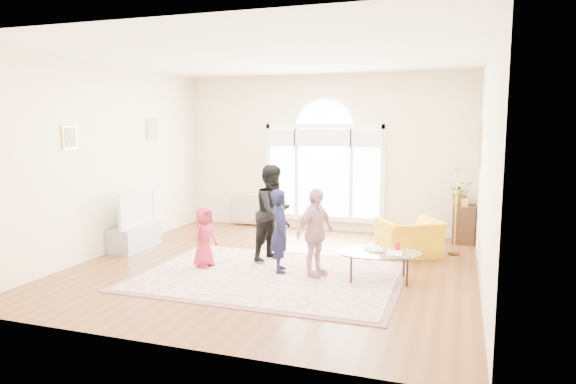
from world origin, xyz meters
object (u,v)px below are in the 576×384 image
(coffee_table, at_px, (379,253))
(armchair, at_px, (410,238))
(area_rug, at_px, (269,275))
(tv_console, at_px, (135,237))
(television, at_px, (134,208))

(coffee_table, xyz_separation_m, armchair, (0.29, 1.52, -0.09))
(coffee_table, bearing_deg, armchair, 67.53)
(area_rug, bearing_deg, tv_console, 164.99)
(armchair, bearing_deg, coffee_table, 48.07)
(television, bearing_deg, tv_console, 180.00)
(armchair, bearing_deg, television, -18.66)
(area_rug, height_order, armchair, armchair)
(area_rug, bearing_deg, television, 164.96)
(coffee_table, bearing_deg, area_rug, 178.62)
(tv_console, bearing_deg, coffee_table, -6.23)
(television, xyz_separation_m, armchair, (4.67, 1.04, -0.42))
(television, height_order, armchair, television)
(area_rug, distance_m, television, 3.03)
(area_rug, distance_m, coffee_table, 1.62)
(area_rug, height_order, tv_console, tv_console)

